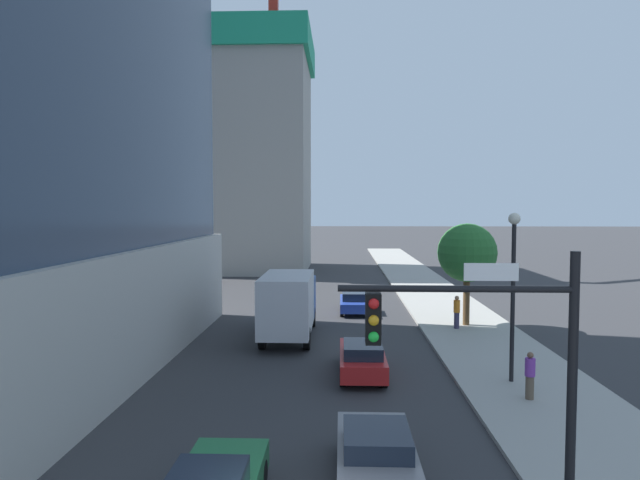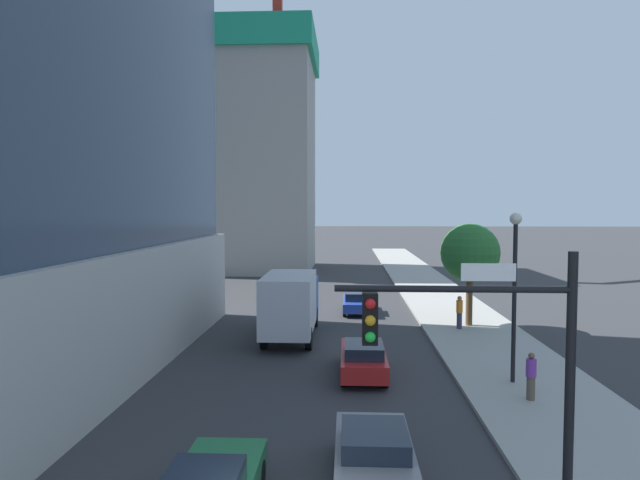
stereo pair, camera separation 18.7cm
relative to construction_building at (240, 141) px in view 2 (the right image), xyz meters
name	(u,v)px [view 2 (the right image)]	position (x,y,z in m)	size (l,w,h in m)	color
sidewalk	(474,331)	(18.32, -30.10, -13.82)	(5.23, 120.00, 0.15)	#9E9B93
construction_building	(240,141)	(0.00, 0.00, 0.00)	(22.01, 14.12, 32.39)	#9E9B93
traffic_light_pole	(481,343)	(14.30, -48.10, -10.06)	(4.91, 0.48, 5.58)	black
street_lamp	(515,273)	(17.74, -38.89, -9.67)	(0.44, 0.44, 6.30)	black
street_tree	(470,253)	(18.32, -28.86, -9.75)	(3.23, 3.23, 5.64)	brown
car_gray	(374,456)	(12.22, -46.52, -13.19)	(1.85, 4.30, 1.40)	slate
car_blue	(357,302)	(12.22, -24.68, -13.23)	(1.78, 4.10, 1.33)	#233D9E
car_red	(363,358)	(12.22, -37.90, -13.19)	(1.76, 4.47, 1.40)	red
box_truck	(291,302)	(8.73, -31.81, -12.02)	(2.39, 7.39, 3.36)	#1E4799
pedestrian_orange_shirt	(459,312)	(17.61, -29.80, -12.84)	(0.34, 0.34, 1.77)	#38334C
pedestrian_purple_shirt	(531,376)	(17.77, -40.81, -12.93)	(0.34, 0.34, 1.61)	brown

